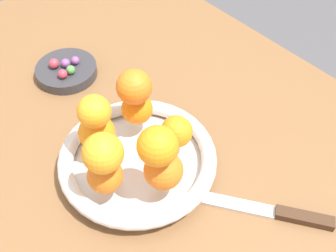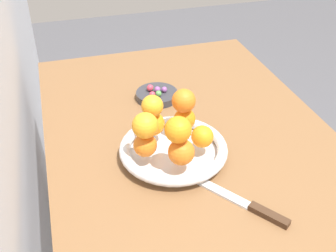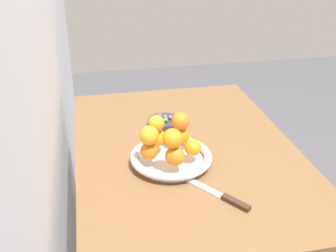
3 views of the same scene
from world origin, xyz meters
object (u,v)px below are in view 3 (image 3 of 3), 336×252
at_px(dining_table, 186,169).
at_px(candy_dish, 165,122).
at_px(orange_2, 175,156).
at_px(candy_ball_1, 165,117).
at_px(orange_3, 193,148).
at_px(candy_ball_5, 171,117).
at_px(fruit_bowl, 171,158).
at_px(orange_5, 149,135).
at_px(orange_8, 172,138).
at_px(candy_ball_4, 160,116).
at_px(orange_0, 157,138).
at_px(orange_4, 181,136).
at_px(orange_6, 156,123).
at_px(candy_ball_3, 160,116).
at_px(orange_7, 180,121).
at_px(knife, 218,194).
at_px(candy_ball_0, 166,120).
at_px(orange_1, 149,151).
at_px(candy_ball_2, 161,120).

height_order(dining_table, candy_dish, candy_dish).
height_order(orange_2, candy_ball_1, orange_2).
bearing_deg(orange_3, candy_ball_5, 1.59).
relative_size(fruit_bowl, orange_5, 4.41).
relative_size(dining_table, orange_8, 18.11).
bearing_deg(orange_5, orange_8, -124.89).
distance_m(candy_ball_4, candy_ball_5, 0.04).
bearing_deg(orange_0, orange_4, -88.46).
xyz_separation_m(orange_5, orange_6, (0.07, -0.04, 0.00)).
relative_size(dining_table, candy_ball_1, 59.42).
distance_m(orange_4, candy_ball_3, 0.25).
xyz_separation_m(orange_7, knife, (-0.25, -0.06, -0.12)).
xyz_separation_m(candy_ball_1, candy_ball_5, (-0.01, -0.02, -0.00)).
bearing_deg(candy_ball_1, dining_table, -169.14).
xyz_separation_m(orange_5, candy_ball_4, (0.33, -0.09, -0.09)).
bearing_deg(orange_2, orange_7, -19.80).
bearing_deg(candy_ball_4, orange_5, 164.36).
distance_m(fruit_bowl, candy_ball_4, 0.30).
distance_m(orange_4, orange_8, 0.15).
bearing_deg(candy_ball_4, candy_ball_0, -157.01).
distance_m(orange_2, orange_5, 0.10).
xyz_separation_m(candy_ball_3, candy_ball_4, (0.00, 0.00, 0.00)).
xyz_separation_m(candy_dish, orange_1, (-0.31, 0.11, 0.06)).
relative_size(orange_5, candy_ball_1, 3.27).
height_order(fruit_bowl, candy_ball_2, same).
relative_size(orange_7, knife, 0.27).
bearing_deg(candy_ball_3, orange_8, 175.48).
height_order(orange_4, candy_ball_3, orange_4).
bearing_deg(candy_ball_1, orange_1, 160.15).
bearing_deg(orange_5, orange_1, 11.44).
relative_size(candy_ball_2, candy_ball_4, 0.91).
distance_m(orange_6, candy_ball_2, 0.24).
xyz_separation_m(candy_dish, candy_ball_0, (-0.03, 0.00, 0.02)).
xyz_separation_m(orange_6, candy_ball_5, (0.23, -0.10, -0.10)).
bearing_deg(dining_table, orange_2, 154.98).
distance_m(candy_ball_0, candy_ball_3, 0.04).
relative_size(orange_3, candy_ball_3, 2.96).
bearing_deg(orange_7, orange_1, 122.69).
relative_size(fruit_bowl, candy_dish, 2.11).
xyz_separation_m(candy_dish, orange_6, (-0.24, 0.07, 0.12)).
relative_size(orange_3, candy_ball_4, 2.64).
bearing_deg(candy_dish, orange_8, 172.78).
bearing_deg(fruit_bowl, candy_ball_1, -7.13).
bearing_deg(dining_table, orange_5, 128.48).
bearing_deg(candy_ball_5, dining_table, -174.84).
xyz_separation_m(orange_1, orange_2, (-0.05, -0.07, 0.00)).
bearing_deg(candy_dish, candy_ball_4, 54.05).
bearing_deg(candy_ball_5, orange_5, 156.98).
distance_m(fruit_bowl, orange_3, 0.08).
height_order(candy_dish, candy_ball_2, candy_ball_2).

